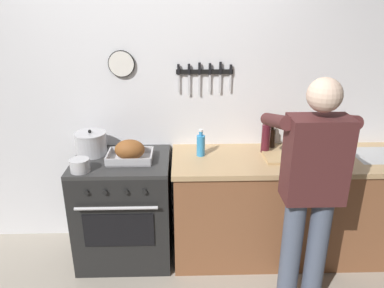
% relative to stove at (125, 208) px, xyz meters
% --- Properties ---
extents(wall_back, '(6.00, 0.13, 2.60)m').
position_rel_stove_xyz_m(wall_back, '(0.22, 0.36, 0.85)').
color(wall_back, silver).
rests_on(wall_back, ground).
extents(counter_block, '(2.03, 0.65, 0.90)m').
position_rel_stove_xyz_m(counter_block, '(1.43, 0.00, 0.01)').
color(counter_block, brown).
rests_on(counter_block, ground).
extents(stove, '(0.76, 0.67, 0.90)m').
position_rel_stove_xyz_m(stove, '(0.00, 0.00, 0.00)').
color(stove, black).
rests_on(stove, ground).
extents(person_cook, '(0.51, 0.63, 1.66)m').
position_rel_stove_xyz_m(person_cook, '(1.33, -0.57, 0.50)').
color(person_cook, '#4C566B').
rests_on(person_cook, ground).
extents(roasting_pan, '(0.35, 0.26, 0.17)m').
position_rel_stove_xyz_m(roasting_pan, '(0.08, -0.02, 0.53)').
color(roasting_pan, '#B7B7BC').
rests_on(roasting_pan, stove).
extents(stock_pot, '(0.25, 0.25, 0.21)m').
position_rel_stove_xyz_m(stock_pot, '(-0.25, 0.11, 0.54)').
color(stock_pot, '#B7B7BC').
rests_on(stock_pot, stove).
extents(saucepan, '(0.14, 0.14, 0.10)m').
position_rel_stove_xyz_m(saucepan, '(-0.26, -0.21, 0.50)').
color(saucepan, '#B7B7BC').
rests_on(saucepan, stove).
extents(cutting_board, '(0.36, 0.24, 0.02)m').
position_rel_stove_xyz_m(cutting_board, '(1.32, -0.03, 0.46)').
color(cutting_board, tan).
rests_on(cutting_board, counter_block).
extents(bottle_soy_sauce, '(0.06, 0.06, 0.21)m').
position_rel_stove_xyz_m(bottle_soy_sauce, '(1.25, 0.24, 0.54)').
color(bottle_soy_sauce, black).
rests_on(bottle_soy_sauce, counter_block).
extents(bottle_dish_soap, '(0.07, 0.07, 0.22)m').
position_rel_stove_xyz_m(bottle_dish_soap, '(0.64, 0.06, 0.54)').
color(bottle_dish_soap, '#338CCC').
rests_on(bottle_dish_soap, counter_block).
extents(bottle_wine_red, '(0.07, 0.07, 0.30)m').
position_rel_stove_xyz_m(bottle_wine_red, '(1.17, 0.12, 0.58)').
color(bottle_wine_red, '#47141E').
rests_on(bottle_wine_red, counter_block).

